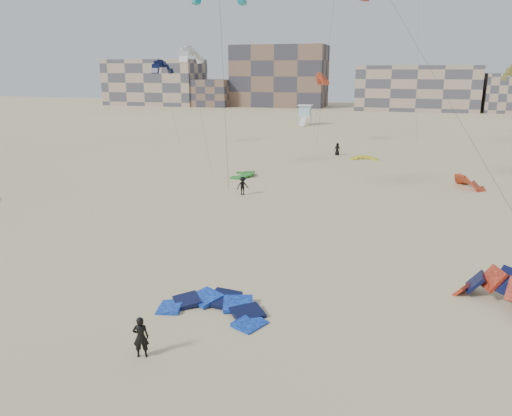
# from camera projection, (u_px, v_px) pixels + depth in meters

# --- Properties ---
(ground) EXTENTS (320.00, 320.00, 0.00)m
(ground) POSITION_uv_depth(u_px,v_px,m) (204.00, 322.00, 22.05)
(ground) COLOR beige
(ground) RESTS_ON ground
(kite_ground_blue) EXTENTS (5.21, 5.42, 1.36)m
(kite_ground_blue) POSITION_uv_depth(u_px,v_px,m) (214.00, 312.00, 22.99)
(kite_ground_blue) COLOR blue
(kite_ground_blue) RESTS_ON ground
(kite_ground_orange) EXTENTS (6.16, 6.16, 4.40)m
(kite_ground_orange) POSITION_uv_depth(u_px,v_px,m) (497.00, 306.00, 23.50)
(kite_ground_orange) COLOR #FF4023
(kite_ground_orange) RESTS_ON ground
(kite_ground_green) EXTENTS (4.23, 4.02, 1.45)m
(kite_ground_green) POSITION_uv_depth(u_px,v_px,m) (242.00, 176.00, 52.67)
(kite_ground_green) COLOR green
(kite_ground_green) RESTS_ON ground
(kite_ground_red_far) EXTENTS (4.91, 4.87, 3.71)m
(kite_ground_red_far) POSITION_uv_depth(u_px,v_px,m) (469.00, 188.00, 47.25)
(kite_ground_red_far) COLOR #C63F1E
(kite_ground_red_far) RESTS_ON ground
(kite_ground_yellow) EXTENTS (3.67, 3.83, 1.08)m
(kite_ground_yellow) POSITION_uv_depth(u_px,v_px,m) (364.00, 159.00, 62.35)
(kite_ground_yellow) COLOR yellow
(kite_ground_yellow) RESTS_ON ground
(kitesurfer_main) EXTENTS (0.72, 0.60, 1.69)m
(kitesurfer_main) POSITION_uv_depth(u_px,v_px,m) (141.00, 337.00, 19.18)
(kitesurfer_main) COLOR black
(kitesurfer_main) RESTS_ON ground
(kitesurfer_c) EXTENTS (1.22, 1.12, 1.65)m
(kitesurfer_c) POSITION_uv_depth(u_px,v_px,m) (243.00, 186.00, 44.33)
(kitesurfer_c) COLOR black
(kitesurfer_c) RESTS_ON ground
(kitesurfer_e) EXTENTS (0.87, 0.65, 1.62)m
(kitesurfer_e) POSITION_uv_depth(u_px,v_px,m) (337.00, 149.00, 65.09)
(kitesurfer_e) COLOR black
(kitesurfer_e) RESTS_ON ground
(kite_fly_grey) EXTENTS (5.63, 6.11, 12.44)m
(kite_fly_grey) POSITION_uv_depth(u_px,v_px,m) (191.00, 57.00, 51.63)
(kite_fly_grey) COLOR white
(kite_fly_grey) RESTS_ON ground
(kite_fly_navy) EXTENTS (6.06, 5.39, 11.45)m
(kite_fly_navy) POSITION_uv_depth(u_px,v_px,m) (162.00, 68.00, 70.21)
(kite_fly_navy) COLOR #0D0D39
(kite_fly_navy) RESTS_ON ground
(kite_fly_red) EXTENTS (4.73, 4.83, 9.97)m
(kite_fly_red) POSITION_uv_depth(u_px,v_px,m) (322.00, 80.00, 73.38)
(kite_fly_red) COLOR #C63F1E
(kite_fly_red) RESTS_ON ground
(lifeguard_tower_far) EXTENTS (2.94, 5.50, 3.99)m
(lifeguard_tower_far) POSITION_uv_depth(u_px,v_px,m) (305.00, 115.00, 101.16)
(lifeguard_tower_far) COLOR white
(lifeguard_tower_far) RESTS_ON ground
(condo_west_a) EXTENTS (30.00, 15.00, 14.00)m
(condo_west_a) POSITION_uv_depth(u_px,v_px,m) (155.00, 82.00, 159.51)
(condo_west_a) COLOR tan
(condo_west_a) RESTS_ON ground
(condo_west_b) EXTENTS (28.00, 14.00, 18.00)m
(condo_west_b) POSITION_uv_depth(u_px,v_px,m) (280.00, 76.00, 151.68)
(condo_west_b) COLOR brown
(condo_west_b) RESTS_ON ground
(condo_mid) EXTENTS (32.00, 16.00, 12.00)m
(condo_mid) POSITION_uv_depth(u_px,v_px,m) (416.00, 88.00, 137.78)
(condo_mid) COLOR tan
(condo_mid) RESTS_ON ground
(condo_fill_left) EXTENTS (12.00, 10.00, 8.00)m
(condo_fill_left) POSITION_uv_depth(u_px,v_px,m) (211.00, 93.00, 152.97)
(condo_fill_left) COLOR brown
(condo_fill_left) RESTS_ON ground
(condo_fill_right) EXTENTS (10.00, 10.00, 10.00)m
(condo_fill_right) POSITION_uv_depth(u_px,v_px,m) (504.00, 93.00, 130.15)
(condo_fill_right) COLOR tan
(condo_fill_right) RESTS_ON ground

